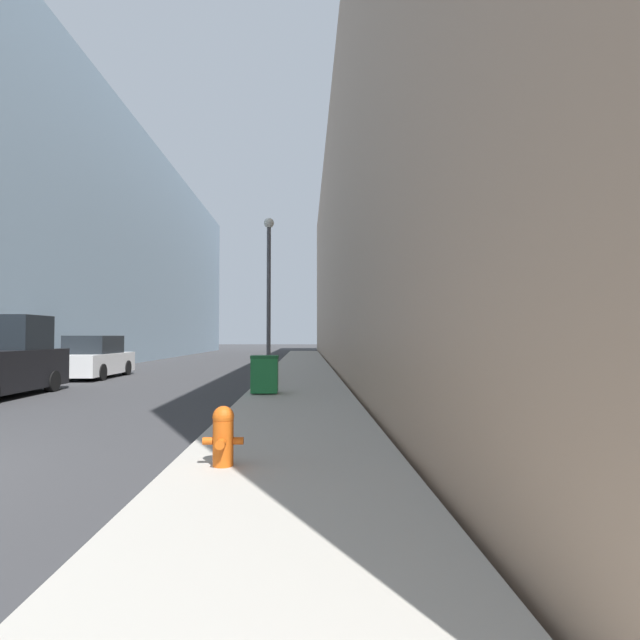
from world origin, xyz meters
TOP-DOWN VIEW (x-y plane):
  - sidewalk_right at (5.63, 18.00)m, footprint 2.93×60.00m
  - building_left_glass at (-10.81, 26.00)m, footprint 12.00×60.00m
  - building_right_stone at (13.19, 26.00)m, footprint 12.00×60.00m
  - fire_hydrant at (4.83, 0.72)m, footprint 0.49×0.37m
  - trash_bin at (4.70, 8.26)m, footprint 0.74×0.57m
  - lamppost at (4.48, 12.64)m, footprint 0.37×0.37m
  - parked_sedan_near at (-2.79, 15.20)m, footprint 1.88×4.47m

SIDE VIEW (x-z plane):
  - sidewalk_right at x=5.63m, z-range 0.00..0.13m
  - fire_hydrant at x=4.83m, z-range 0.14..0.86m
  - trash_bin at x=4.70m, z-range 0.14..1.18m
  - parked_sedan_near at x=-2.79m, z-range -0.08..1.63m
  - lamppost at x=4.48m, z-range 0.44..6.29m
  - building_left_glass at x=-10.81m, z-range 0.00..15.28m
  - building_right_stone at x=13.19m, z-range 0.00..15.30m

